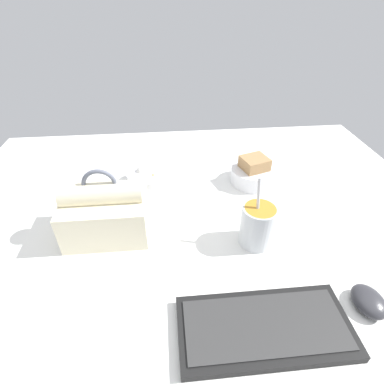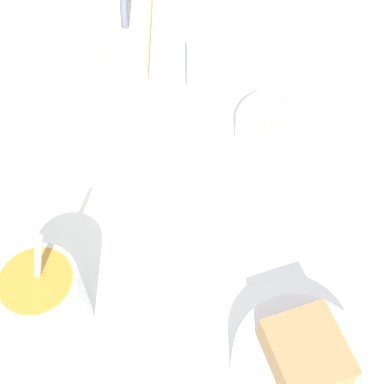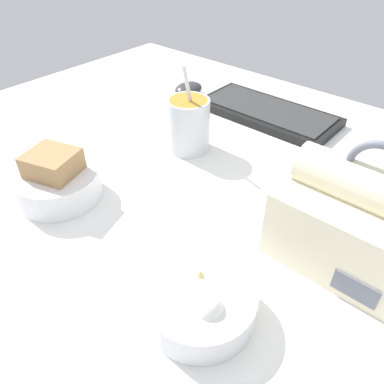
% 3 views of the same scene
% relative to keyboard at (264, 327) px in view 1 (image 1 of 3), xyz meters
% --- Properties ---
extents(desk_surface, '(1.40, 1.10, 0.02)m').
position_rel_keyboard_xyz_m(desk_surface, '(0.09, -0.34, -0.02)').
color(desk_surface, white).
rests_on(desk_surface, ground).
extents(keyboard, '(0.32, 0.15, 0.02)m').
position_rel_keyboard_xyz_m(keyboard, '(0.00, 0.00, 0.00)').
color(keyboard, black).
rests_on(keyboard, desk_surface).
extents(lunch_bag, '(0.20, 0.15, 0.19)m').
position_rel_keyboard_xyz_m(lunch_bag, '(0.32, -0.30, 0.05)').
color(lunch_bag, '#EFE5C1').
rests_on(lunch_bag, desk_surface).
extents(soup_cup, '(0.08, 0.08, 0.18)m').
position_rel_keyboard_xyz_m(soup_cup, '(-0.04, -0.23, 0.04)').
color(soup_cup, silver).
rests_on(soup_cup, desk_surface).
extents(bento_bowl_sandwich, '(0.14, 0.14, 0.09)m').
position_rel_keyboard_xyz_m(bento_bowl_sandwich, '(-0.11, -0.48, 0.02)').
color(bento_bowl_sandwich, silver).
rests_on(bento_bowl_sandwich, desk_surface).
extents(bento_bowl_snacks, '(0.13, 0.13, 0.06)m').
position_rel_keyboard_xyz_m(bento_bowl_snacks, '(0.22, -0.50, 0.01)').
color(bento_bowl_snacks, silver).
rests_on(bento_bowl_snacks, desk_surface).
extents(computer_mouse, '(0.06, 0.08, 0.03)m').
position_rel_keyboard_xyz_m(computer_mouse, '(-0.22, -0.03, 0.01)').
color(computer_mouse, '#333338').
rests_on(computer_mouse, desk_surface).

